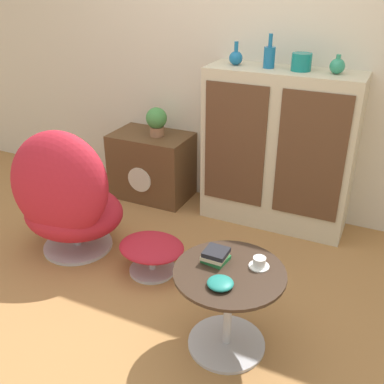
# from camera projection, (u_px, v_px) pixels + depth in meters

# --- Properties ---
(ground_plane) EXTENTS (12.00, 12.00, 0.00)m
(ground_plane) POSITION_uv_depth(u_px,v_px,m) (151.00, 300.00, 2.81)
(ground_plane) COLOR #A87542
(wall_back) EXTENTS (6.40, 0.06, 2.60)m
(wall_back) POSITION_uv_depth(u_px,v_px,m) (243.00, 49.00, 3.46)
(wall_back) COLOR beige
(wall_back) RESTS_ON ground_plane
(sideboard) EXTENTS (1.13, 0.40, 1.22)m
(sideboard) POSITION_uv_depth(u_px,v_px,m) (278.00, 150.00, 3.43)
(sideboard) COLOR beige
(sideboard) RESTS_ON ground_plane
(tv_console) EXTENTS (0.68, 0.45, 0.58)m
(tv_console) POSITION_uv_depth(u_px,v_px,m) (152.00, 166.00, 3.98)
(tv_console) COLOR brown
(tv_console) RESTS_ON ground_plane
(egg_chair) EXTENTS (0.81, 0.76, 0.96)m
(egg_chair) POSITION_uv_depth(u_px,v_px,m) (67.00, 199.00, 3.10)
(egg_chair) COLOR #B7B7BC
(egg_chair) RESTS_ON ground_plane
(ottoman) EXTENTS (0.45, 0.38, 0.24)m
(ottoman) POSITION_uv_depth(u_px,v_px,m) (152.00, 250.00, 3.01)
(ottoman) COLOR #B7B7BC
(ottoman) RESTS_ON ground_plane
(coffee_table) EXTENTS (0.58, 0.58, 0.49)m
(coffee_table) POSITION_uv_depth(u_px,v_px,m) (228.00, 301.00, 2.34)
(coffee_table) COLOR #B7B7BC
(coffee_table) RESTS_ON ground_plane
(vase_leftmost) EXTENTS (0.10, 0.10, 0.17)m
(vase_leftmost) POSITION_uv_depth(u_px,v_px,m) (236.00, 57.00, 3.28)
(vase_leftmost) COLOR #196699
(vase_leftmost) RESTS_ON sideboard
(vase_inner_left) EXTENTS (0.08, 0.08, 0.23)m
(vase_inner_left) POSITION_uv_depth(u_px,v_px,m) (269.00, 56.00, 3.17)
(vase_inner_left) COLOR #196699
(vase_inner_left) RESTS_ON sideboard
(vase_inner_right) EXTENTS (0.14, 0.14, 0.12)m
(vase_inner_right) POSITION_uv_depth(u_px,v_px,m) (301.00, 62.00, 3.09)
(vase_inner_right) COLOR #147A75
(vase_inner_right) RESTS_ON sideboard
(vase_rightmost) EXTENTS (0.10, 0.10, 0.13)m
(vase_rightmost) POSITION_uv_depth(u_px,v_px,m) (337.00, 66.00, 3.00)
(vase_rightmost) COLOR #2D8E6B
(vase_rightmost) RESTS_ON sideboard
(potted_plant) EXTENTS (0.18, 0.18, 0.24)m
(potted_plant) POSITION_uv_depth(u_px,v_px,m) (157.00, 120.00, 3.77)
(potted_plant) COLOR #996B4C
(potted_plant) RESTS_ON tv_console
(teacup) EXTENTS (0.11, 0.11, 0.05)m
(teacup) POSITION_uv_depth(u_px,v_px,m) (259.00, 263.00, 2.28)
(teacup) COLOR white
(teacup) RESTS_ON coffee_table
(book_stack) EXTENTS (0.13, 0.13, 0.07)m
(book_stack) POSITION_uv_depth(u_px,v_px,m) (216.00, 256.00, 2.32)
(book_stack) COLOR #237038
(book_stack) RESTS_ON coffee_table
(bowl) EXTENTS (0.13, 0.13, 0.04)m
(bowl) POSITION_uv_depth(u_px,v_px,m) (220.00, 283.00, 2.14)
(bowl) COLOR #1E7A70
(bowl) RESTS_ON coffee_table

